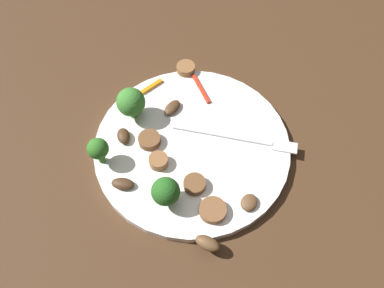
% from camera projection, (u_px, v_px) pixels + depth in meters
% --- Properties ---
extents(ground_plane, '(1.40, 1.40, 0.00)m').
position_uv_depth(ground_plane, '(192.00, 149.00, 0.57)').
color(ground_plane, '#422B19').
extents(plate, '(0.28, 0.28, 0.01)m').
position_uv_depth(plate, '(192.00, 146.00, 0.56)').
color(plate, white).
rests_on(plate, ground_plane).
extents(fork, '(0.17, 0.08, 0.00)m').
position_uv_depth(fork, '(244.00, 139.00, 0.56)').
color(fork, silver).
rests_on(fork, plate).
extents(broccoli_floret_0, '(0.04, 0.04, 0.05)m').
position_uv_depth(broccoli_floret_0, '(166.00, 192.00, 0.49)').
color(broccoli_floret_0, '#296420').
rests_on(broccoli_floret_0, plate).
extents(broccoli_floret_1, '(0.04, 0.04, 0.05)m').
position_uv_depth(broccoli_floret_1, '(131.00, 102.00, 0.56)').
color(broccoli_floret_1, '#408630').
rests_on(broccoli_floret_1, plate).
extents(broccoli_floret_2, '(0.03, 0.03, 0.05)m').
position_uv_depth(broccoli_floret_2, '(98.00, 149.00, 0.52)').
color(broccoli_floret_2, '#347525').
rests_on(broccoli_floret_2, plate).
extents(sausage_slice_0, '(0.04, 0.04, 0.01)m').
position_uv_depth(sausage_slice_0, '(149.00, 140.00, 0.55)').
color(sausage_slice_0, brown).
rests_on(sausage_slice_0, plate).
extents(sausage_slice_1, '(0.04, 0.04, 0.01)m').
position_uv_depth(sausage_slice_1, '(195.00, 184.00, 0.52)').
color(sausage_slice_1, brown).
rests_on(sausage_slice_1, plate).
extents(sausage_slice_2, '(0.04, 0.04, 0.01)m').
position_uv_depth(sausage_slice_2, '(186.00, 68.00, 0.63)').
color(sausage_slice_2, brown).
rests_on(sausage_slice_2, plate).
extents(sausage_slice_3, '(0.05, 0.05, 0.01)m').
position_uv_depth(sausage_slice_3, '(213.00, 210.00, 0.50)').
color(sausage_slice_3, brown).
rests_on(sausage_slice_3, plate).
extents(sausage_slice_4, '(0.04, 0.04, 0.01)m').
position_uv_depth(sausage_slice_4, '(159.00, 161.00, 0.53)').
color(sausage_slice_4, brown).
rests_on(sausage_slice_4, plate).
extents(mushroom_0, '(0.04, 0.03, 0.01)m').
position_uv_depth(mushroom_0, '(123.00, 184.00, 0.52)').
color(mushroom_0, '#422B19').
rests_on(mushroom_0, plate).
extents(mushroom_1, '(0.03, 0.03, 0.01)m').
position_uv_depth(mushroom_1, '(123.00, 136.00, 0.56)').
color(mushroom_1, '#422B19').
rests_on(mushroom_1, plate).
extents(mushroom_2, '(0.02, 0.03, 0.01)m').
position_uv_depth(mushroom_2, '(249.00, 202.00, 0.50)').
color(mushroom_2, brown).
rests_on(mushroom_2, plate).
extents(mushroom_3, '(0.03, 0.02, 0.01)m').
position_uv_depth(mushroom_3, '(208.00, 243.00, 0.47)').
color(mushroom_3, brown).
rests_on(mushroom_3, plate).
extents(mushroom_4, '(0.02, 0.03, 0.01)m').
position_uv_depth(mushroom_4, '(172.00, 107.00, 0.59)').
color(mushroom_4, '#4C331E').
rests_on(mushroom_4, plate).
extents(pepper_strip_0, '(0.02, 0.04, 0.00)m').
position_uv_depth(pepper_strip_0, '(152.00, 86.00, 0.61)').
color(pepper_strip_0, orange).
rests_on(pepper_strip_0, plate).
extents(pepper_strip_1, '(0.05, 0.03, 0.00)m').
position_uv_depth(pepper_strip_1, '(201.00, 89.00, 0.61)').
color(pepper_strip_1, red).
rests_on(pepper_strip_1, plate).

